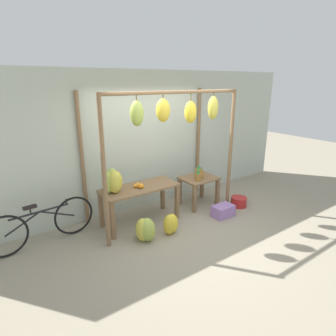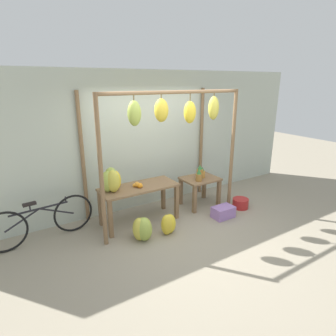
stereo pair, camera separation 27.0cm
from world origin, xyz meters
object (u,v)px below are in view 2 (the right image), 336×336
Objects in this scene: banana_pile_on_table at (112,180)px; fruit_crate_white at (223,212)px; orange_pile at (138,185)px; blue_bucket at (240,203)px; banana_pile_ground_right at (168,224)px; pineapple_cluster at (200,174)px; parked_bicycle at (41,221)px; banana_pile_ground_left at (142,229)px.

fruit_crate_white is (1.97, -0.75, -0.81)m from banana_pile_on_table.
blue_bucket is (2.13, -0.54, -0.66)m from orange_pile.
banana_pile_ground_right is 1.25m from fruit_crate_white.
pineapple_cluster reaches higher than banana_pile_ground_right.
parked_bicycle is (-1.18, 0.22, -0.56)m from banana_pile_on_table.
banana_pile_on_table reaches higher than parked_bicycle.
pineapple_cluster is at bearing 28.18° from banana_pile_ground_right.
banana_pile_ground_left is at bearing 170.31° from banana_pile_ground_right.
fruit_crate_white is at bearing -3.96° from banana_pile_ground_left.
banana_pile_ground_right is at bearing -67.69° from orange_pile.
orange_pile is 1.78m from fruit_crate_white.
fruit_crate_white is (1.51, -0.68, -0.65)m from orange_pile.
banana_pile_ground_left is 0.48m from banana_pile_ground_right.
banana_pile_on_table reaches higher than pineapple_cluster.
parked_bicycle is (-1.65, 0.29, -0.40)m from orange_pile.
orange_pile is 1.43m from pineapple_cluster.
banana_pile_ground_right is at bearing 178.21° from fruit_crate_white.
banana_pile_ground_left is 0.24× the size of parked_bicycle.
orange_pile is 0.83m from banana_pile_ground_left.
pineapple_cluster reaches higher than parked_bicycle.
orange_pile is at bearing 69.53° from banana_pile_ground_left.
orange_pile is at bearing -9.93° from parked_bicycle.
parked_bicycle reaches higher than fruit_crate_white.
orange_pile reaches higher than parked_bicycle.
orange_pile is 0.41× the size of banana_pile_ground_left.
orange_pile is 0.52× the size of blue_bucket.
banana_pile_on_table is 2.43× the size of orange_pile.
banana_pile_ground_left is (-0.21, -0.56, -0.57)m from orange_pile.
blue_bucket is (0.62, 0.14, -0.01)m from fruit_crate_white.
banana_pile_ground_left is 2.34m from blue_bucket.
banana_pile_on_table is 1.33m from parked_bicycle.
banana_pile_ground_right is (0.47, -0.08, -0.01)m from banana_pile_ground_left.
orange_pile is at bearing 112.31° from banana_pile_ground_right.
fruit_crate_white is (1.72, -0.12, -0.08)m from banana_pile_ground_left.
banana_pile_ground_left is at bearing -161.57° from pineapple_cluster.
banana_pile_on_table reaches higher than fruit_crate_white.
fruit_crate_white is 1.27× the size of blue_bucket.
pineapple_cluster is 1.81m from banana_pile_ground_left.
banana_pile_on_table is at bearing 171.32° from orange_pile.
banana_pile_ground_left is at bearing 176.04° from fruit_crate_white.
blue_bucket is at bearing -13.23° from banana_pile_on_table.
banana_pile_ground_left reaches higher than fruit_crate_white.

